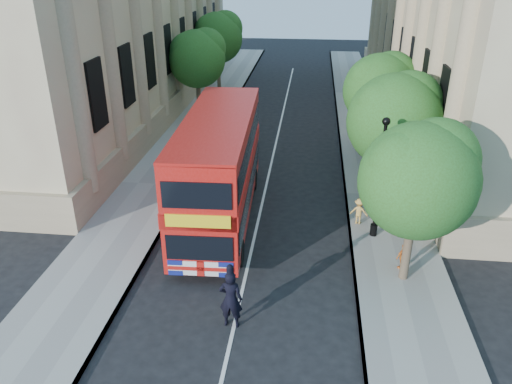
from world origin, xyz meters
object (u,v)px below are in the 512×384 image
(box_van, at_px, (225,133))
(woman_pedestrian, at_px, (392,210))
(lamp_post, at_px, (379,184))
(double_decker_bus, at_px, (219,167))
(police_constable, at_px, (231,299))

(box_van, distance_m, woman_pedestrian, 11.96)
(lamp_post, xyz_separation_m, woman_pedestrian, (0.77, 0.76, -1.55))
(lamp_post, height_order, box_van, lamp_post)
(double_decker_bus, distance_m, woman_pedestrian, 7.63)
(police_constable, xyz_separation_m, woman_pedestrian, (5.86, 6.90, -0.07))
(police_constable, bearing_deg, double_decker_bus, -74.26)
(double_decker_bus, relative_size, box_van, 2.19)
(double_decker_bus, height_order, box_van, double_decker_bus)
(lamp_post, height_order, woman_pedestrian, lamp_post)
(woman_pedestrian, bearing_deg, box_van, -41.80)
(lamp_post, bearing_deg, police_constable, -129.66)
(police_constable, distance_m, woman_pedestrian, 9.06)
(double_decker_bus, bearing_deg, lamp_post, -9.17)
(box_van, distance_m, police_constable, 15.39)
(box_van, bearing_deg, police_constable, -78.13)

